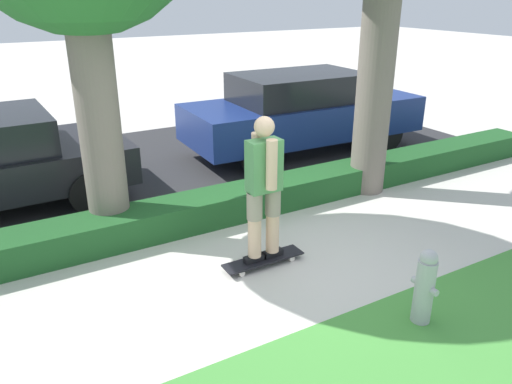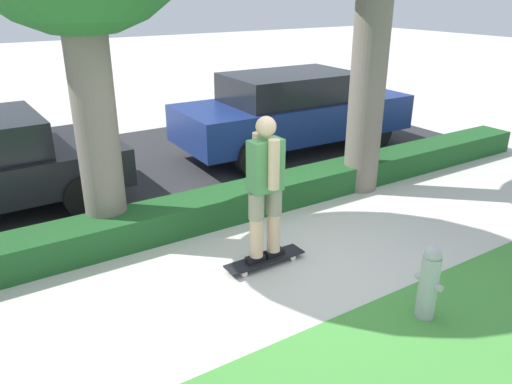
{
  "view_description": "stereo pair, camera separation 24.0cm",
  "coord_description": "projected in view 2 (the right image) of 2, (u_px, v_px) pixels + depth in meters",
  "views": [
    {
      "loc": [
        -2.81,
        -4.14,
        3.0
      ],
      "look_at": [
        -0.08,
        0.6,
        0.77
      ],
      "focal_mm": 35.0,
      "sensor_mm": 36.0,
      "label": 1
    },
    {
      "loc": [
        -3.01,
        -4.01,
        3.0
      ],
      "look_at": [
        -0.08,
        0.6,
        0.77
      ],
      "focal_mm": 35.0,
      "sensor_mm": 36.0,
      "label": 2
    }
  ],
  "objects": [
    {
      "name": "skater_person",
      "position": [
        265.0,
        187.0,
        5.46
      ],
      "size": [
        0.5,
        0.43,
        1.69
      ],
      "color": "black",
      "rests_on": "skateboard"
    },
    {
      "name": "street_asphalt",
      "position": [
        153.0,
        167.0,
        9.04
      ],
      "size": [
        12.56,
        5.0,
        0.01
      ],
      "color": "#2D2D30",
      "rests_on": "ground_plane"
    },
    {
      "name": "hedge_row",
      "position": [
        222.0,
        205.0,
        6.94
      ],
      "size": [
        12.56,
        0.6,
        0.4
      ],
      "color": "#1E5123",
      "rests_on": "ground_plane"
    },
    {
      "name": "skateboard",
      "position": [
        265.0,
        259.0,
        5.81
      ],
      "size": [
        0.99,
        0.24,
        0.09
      ],
      "color": "black",
      "rests_on": "ground_plane"
    },
    {
      "name": "fire_hydrant",
      "position": [
        429.0,
        282.0,
        4.77
      ],
      "size": [
        0.18,
        0.3,
        0.78
      ],
      "color": "#ADADB2",
      "rests_on": "ground_plane"
    },
    {
      "name": "parked_car_middle",
      "position": [
        293.0,
        111.0,
        9.64
      ],
      "size": [
        4.65,
        1.88,
        1.54
      ],
      "rotation": [
        0.0,
        0.0,
        -0.03
      ],
      "color": "navy",
      "rests_on": "ground_plane"
    },
    {
      "name": "ground_plane",
      "position": [
        290.0,
        268.0,
        5.76
      ],
      "size": [
        60.0,
        60.0,
        0.0
      ],
      "primitive_type": "plane",
      "color": "beige"
    }
  ]
}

